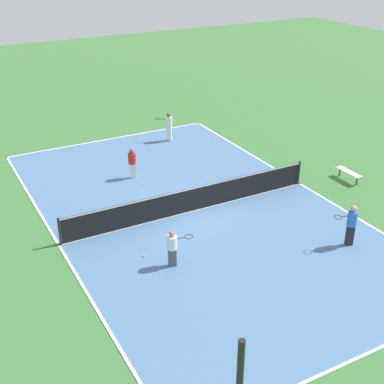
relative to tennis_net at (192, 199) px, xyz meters
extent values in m
plane|color=#3D7538|center=(0.00, 0.00, -0.59)|extent=(80.00, 80.00, 0.00)
cube|color=#4C729E|center=(0.00, 0.00, -0.58)|extent=(11.40, 19.41, 0.02)
cube|color=white|center=(-5.65, 0.00, -0.57)|extent=(0.10, 19.41, 0.00)
cube|color=white|center=(5.65, 0.00, -0.57)|extent=(0.10, 19.41, 0.00)
cube|color=white|center=(0.00, -9.65, -0.57)|extent=(11.40, 0.10, 0.00)
cube|color=white|center=(0.00, 9.65, -0.57)|extent=(11.40, 0.10, 0.00)
cube|color=white|center=(0.00, 0.00, -0.57)|extent=(11.40, 0.10, 0.00)
cylinder|color=black|center=(-5.55, 0.00, -0.01)|extent=(0.10, 0.10, 1.12)
cylinder|color=black|center=(5.55, 0.00, -0.01)|extent=(0.10, 0.10, 1.12)
cube|color=black|center=(0.00, 0.00, -0.03)|extent=(11.10, 0.03, 1.07)
cube|color=white|center=(0.00, 0.00, 0.47)|extent=(11.10, 0.04, 0.06)
cube|color=silver|center=(-7.88, 0.78, -0.16)|extent=(0.36, 1.42, 0.04)
cylinder|color=#4C4C51|center=(-7.88, 0.22, -0.38)|extent=(0.08, 0.08, 0.41)
cylinder|color=#4C4C51|center=(-7.88, 1.34, -0.38)|extent=(0.08, 0.08, 0.41)
cube|color=white|center=(-2.80, -7.84, -0.16)|extent=(0.32, 0.31, 0.81)
cylinder|color=silver|center=(-2.80, -7.84, 0.53)|extent=(0.50, 0.50, 0.57)
sphere|color=brown|center=(-2.80, -7.84, 0.93)|extent=(0.24, 0.24, 0.24)
cylinder|color=#262626|center=(-2.54, -8.04, 0.67)|extent=(0.24, 0.19, 0.03)
torus|color=black|center=(-2.32, -8.21, 0.67)|extent=(0.43, 0.43, 0.02)
cube|color=#4C4C51|center=(2.51, 3.21, -0.22)|extent=(0.28, 0.24, 0.69)
cylinder|color=white|center=(2.51, 3.21, 0.36)|extent=(0.41, 0.41, 0.48)
sphere|color=#A87A56|center=(2.51, 3.21, 0.71)|extent=(0.21, 0.21, 0.21)
cylinder|color=#262626|center=(2.19, 3.26, 0.48)|extent=(0.28, 0.08, 0.03)
torus|color=black|center=(1.92, 3.31, 0.48)|extent=(0.35, 0.35, 0.02)
cube|color=black|center=(-3.89, 5.09, -0.16)|extent=(0.29, 0.25, 0.82)
cylinder|color=blue|center=(-3.89, 5.09, 0.54)|extent=(0.43, 0.43, 0.57)
sphere|color=tan|center=(-3.89, 5.09, 0.94)|extent=(0.24, 0.24, 0.24)
cylinder|color=#262626|center=(-3.58, 5.02, 0.68)|extent=(0.28, 0.09, 0.03)
torus|color=black|center=(-3.31, 4.96, 0.68)|extent=(0.36, 0.36, 0.02)
cube|color=white|center=(0.89, -4.24, -0.20)|extent=(0.29, 0.25, 0.73)
cylinder|color=red|center=(0.89, -4.24, 0.42)|extent=(0.43, 0.43, 0.51)
sphere|color=brown|center=(0.89, -4.24, 0.79)|extent=(0.22, 0.22, 0.22)
sphere|color=#CCE033|center=(3.17, 2.22, -0.53)|extent=(0.07, 0.07, 0.07)
sphere|color=#CCE033|center=(-4.89, -6.63, -0.53)|extent=(0.07, 0.07, 0.07)
sphere|color=#CCE033|center=(0.85, -3.20, -0.53)|extent=(0.07, 0.07, 0.07)
camera|label=1|loc=(9.32, 17.28, 10.04)|focal=50.00mm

